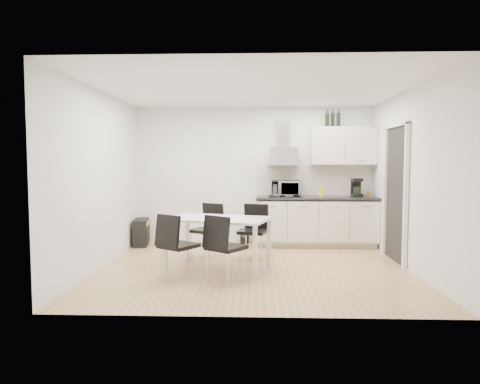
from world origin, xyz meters
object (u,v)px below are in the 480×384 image
(chair_near_left, at_px, (179,246))
(guitar_amp, at_px, (141,232))
(chair_far_left, at_px, (206,231))
(dining_table, at_px, (218,223))
(chair_near_right, at_px, (226,248))
(chair_far_right, at_px, (253,232))
(kitchenette, at_px, (318,201))
(floor_speaker, at_px, (244,236))

(chair_near_left, distance_m, guitar_amp, 2.55)
(chair_far_left, bearing_deg, dining_table, 139.90)
(dining_table, xyz_separation_m, chair_near_right, (0.16, -0.67, -0.23))
(chair_far_left, xyz_separation_m, chair_far_right, (0.76, -0.09, 0.00))
(kitchenette, height_order, dining_table, kitchenette)
(kitchenette, xyz_separation_m, chair_far_left, (-1.95, -1.10, -0.39))
(dining_table, xyz_separation_m, floor_speaker, (0.33, 1.96, -0.53))
(kitchenette, xyz_separation_m, chair_far_right, (-1.20, -1.19, -0.39))
(chair_far_right, bearing_deg, chair_near_left, 65.79)
(chair_far_left, distance_m, floor_speaker, 1.42)
(dining_table, height_order, floor_speaker, dining_table)
(dining_table, distance_m, chair_near_left, 0.78)
(chair_far_left, bearing_deg, kitchenette, -120.61)
(guitar_amp, bearing_deg, chair_near_right, -62.31)
(dining_table, bearing_deg, chair_near_right, -59.46)
(chair_far_left, height_order, floor_speaker, chair_far_left)
(chair_far_right, relative_size, floor_speaker, 3.19)
(guitar_amp, bearing_deg, floor_speaker, -1.32)
(dining_table, relative_size, chair_far_right, 1.84)
(dining_table, distance_m, chair_near_right, 0.73)
(chair_far_left, height_order, guitar_amp, chair_far_left)
(chair_near_left, relative_size, guitar_amp, 1.42)
(kitchenette, xyz_separation_m, chair_near_right, (-1.54, -2.46, -0.39))
(chair_near_right, xyz_separation_m, floor_speaker, (0.16, 2.63, -0.30))
(chair_near_right, distance_m, floor_speaker, 2.65)
(kitchenette, height_order, guitar_amp, kitchenette)
(kitchenette, relative_size, floor_speaker, 9.13)
(kitchenette, distance_m, chair_near_left, 3.24)
(chair_near_right, height_order, floor_speaker, chair_near_right)
(chair_far_left, relative_size, chair_near_left, 1.00)
(chair_near_left, bearing_deg, guitar_amp, 151.04)
(chair_near_left, height_order, chair_near_right, same)
(kitchenette, xyz_separation_m, floor_speaker, (-1.37, 0.17, -0.69))
(chair_far_left, bearing_deg, guitar_amp, -7.23)
(chair_near_left, height_order, floor_speaker, chair_near_left)
(kitchenette, relative_size, chair_far_right, 2.86)
(chair_near_left, bearing_deg, kitchenette, 82.39)
(chair_far_left, xyz_separation_m, floor_speaker, (0.58, 1.27, -0.30))
(guitar_amp, bearing_deg, chair_far_right, -36.60)
(chair_far_right, height_order, floor_speaker, chair_far_right)
(kitchenette, height_order, chair_far_left, kitchenette)
(chair_near_left, bearing_deg, chair_near_right, 26.44)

